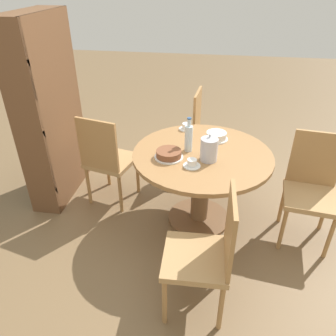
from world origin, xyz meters
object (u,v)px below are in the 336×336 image
Objects in this scene: cup_a at (186,127)px; chair_c at (107,158)px; chair_d at (206,252)px; bookshelf at (51,114)px; chair_b at (208,131)px; cake_second at (216,136)px; cup_b at (192,163)px; chair_a at (311,187)px; water_bottle at (189,138)px; cake_main at (169,154)px; coffee_pot at (209,149)px.

chair_c is at bearing 112.71° from cup_a.
bookshelf reaches higher than chair_d.
cake_second is at bearing -166.78° from chair_b.
cup_b is (0.68, 0.17, 0.24)m from chair_d.
chair_a is at bearing 134.60° from chair_d.
water_bottle is at bearing 79.78° from bookshelf.
cup_b is at bearing 70.32° from bookshelf.
chair_d is 1.21m from cake_second.
cup_a is (-0.46, 0.20, 0.24)m from chair_b.
cake_main is (-1.03, 0.28, 0.25)m from chair_b.
coffee_pot is 1.67× the size of cup_a.
cup_a and cup_b have the same top height.
bookshelf is at bearing 71.83° from cake_main.
chair_c is 3.15× the size of water_bottle.
cake_second is 1.54× the size of cup_b.
bookshelf reaches higher than chair_c.
coffee_pot is 0.98× the size of cake_main.
coffee_pot is at bearing -178.72° from chair_d.
bookshelf is (0.11, 0.55, 0.37)m from chair_c.
bookshelf reaches higher than water_bottle.
water_bottle is 0.44m from cup_a.
coffee_pot is at bearing -45.54° from cup_b.
chair_b is at bearing -179.16° from chair_d.
chair_c is 0.73m from cake_main.
chair_d reaches higher than cake_main.
bookshelf is at bearing 179.72° from chair_a.
cake_second is (0.33, 0.81, 0.25)m from chair_a.
chair_c is at bearing 66.60° from cake_main.
cake_second is 1.54× the size of cup_a.
cup_a is (0.17, 0.29, -0.01)m from cake_second.
water_bottle reaches higher than cup_b.
chair_a reaches higher than cake_second.
cup_a is at bearing -170.00° from chair_d.
cake_main is at bearing 71.83° from bookshelf.
cake_second is at bearing -159.12° from chair_c.
cake_main reaches higher than cup_b.
cup_b is (-0.50, 0.17, -0.01)m from cake_second.
chair_b is at bearing 8.34° from cake_second.
chair_a reaches higher than cup_a.
chair_a is 1.00× the size of chair_b.
cup_a is at bearing 59.45° from cake_second.
cup_a is at bearing -143.50° from chair_c.
cup_a is at bearing 98.30° from bookshelf.
cake_main is at bearing 170.39° from chair_c.
chair_a is 1.00× the size of chair_c.
chair_b reaches higher than cup_a.
chair_d is 1.98m from bookshelf.
cup_b is at bearing 161.00° from cake_second.
cake_main is at bearing 136.93° from cake_second.
cup_a is at bearing 23.41° from coffee_pot.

